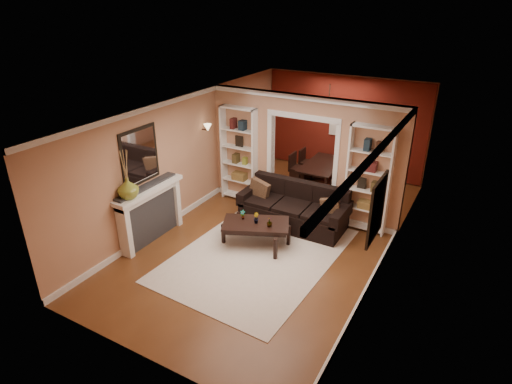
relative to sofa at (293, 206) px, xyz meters
The scene contains 30 objects.
floor 0.66m from the sofa, 108.92° to the right, with size 8.00×8.00×0.00m, color brown.
ceiling 2.29m from the sofa, 108.92° to the right, with size 8.00×8.00×0.00m, color white.
wall_back 3.66m from the sofa, 92.49° to the left, with size 8.00×8.00×0.00m, color tan.
wall_front 4.54m from the sofa, 91.99° to the right, with size 8.00×8.00×0.00m, color tan.
wall_left 2.60m from the sofa, 169.40° to the right, with size 8.00×8.00×0.00m, color tan.
wall_right 2.32m from the sofa, 12.12° to the right, with size 8.00×8.00×0.00m, color tan.
partition_wall 1.18m from the sofa, 101.62° to the left, with size 4.50×0.15×2.70m, color tan.
red_back_panel 3.63m from the sofa, 92.51° to the left, with size 4.44×0.04×2.64m, color maroon.
dining_window 3.65m from the sofa, 92.54° to the left, with size 0.78×0.03×0.98m, color #8CA5CC.
area_rug 1.49m from the sofa, 93.61° to the right, with size 2.72×3.80×0.01m, color beige.
sofa is the anchor object (origin of this frame).
pillow_left 0.86m from the sofa, behind, with size 0.46×0.13×0.46m, color brown.
pillow_right 0.85m from the sofa, ahead, with size 0.37×0.11×0.37m, color brown.
coffee_table 1.16m from the sofa, 106.05° to the right, with size 1.30×0.70×0.49m, color black.
plant_left 1.26m from the sofa, 119.49° to the right, with size 0.10×0.07×0.20m, color #336626.
plant_center 1.15m from the sofa, 106.05° to the right, with size 0.12×0.09×0.21m, color #336626.
plant_right 1.10m from the sofa, 90.58° to the right, with size 0.11×0.11×0.20m, color #336626.
bookshelf_left 1.93m from the sofa, 161.21° to the left, with size 0.90×0.30×2.30m, color white.
bookshelf_right 1.66m from the sofa, 22.57° to the left, with size 0.90×0.30×2.30m, color white.
fireplace 2.98m from the sofa, 139.01° to the right, with size 0.32×1.70×1.16m, color white.
vase 3.46m from the sofa, 132.23° to the right, with size 0.39×0.39×0.41m, color olive.
mirror 3.36m from the sofa, 140.72° to the right, with size 0.03×0.95×1.10m, color silver.
wall_sconce 2.68m from the sofa, behind, with size 0.18×0.18×0.22m, color #FFE0A5.
framed_art 2.74m from the sofa, 35.20° to the right, with size 0.04×0.85×1.05m, color black.
dining_table 2.44m from the sofa, 95.56° to the left, with size 0.91×1.62×0.57m, color black.
dining_chair_nw 2.27m from the sofa, 110.30° to the left, with size 0.42×0.42×0.86m, color black.
dining_chair_ne 2.15m from the sofa, 81.59° to the left, with size 0.39×0.39×0.78m, color black.
dining_chair_sw 2.84m from the sofa, 106.09° to the left, with size 0.39×0.39×0.80m, color black.
dining_chair_se 2.74m from the sofa, 83.42° to the left, with size 0.40×0.40×0.81m, color black.
chandelier 2.74m from the sofa, 93.92° to the left, with size 0.50×0.50×0.30m, color #332017.
Camera 1 is at (3.49, -7.12, 4.60)m, focal length 30.00 mm.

